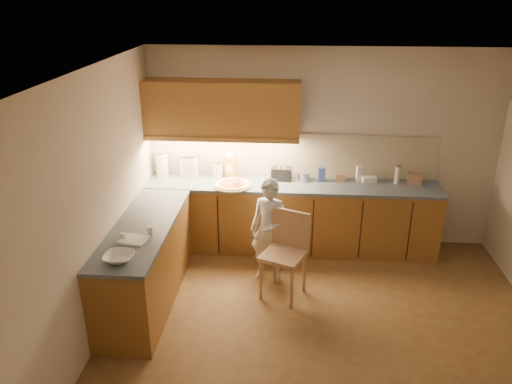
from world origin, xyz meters
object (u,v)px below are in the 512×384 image
child (270,231)px  wooden_chair (286,248)px  pizza_on_board (233,185)px  toaster (281,174)px  oil_jug (230,167)px

child → wooden_chair: size_ratio=1.30×
pizza_on_board → toaster: size_ratio=1.81×
wooden_chair → toaster: bearing=117.4°
pizza_on_board → toaster: (0.61, 0.27, 0.06)m
wooden_chair → oil_jug: (-0.78, 1.22, 0.51)m
oil_jug → toaster: 0.68m
pizza_on_board → oil_jug: (-0.07, 0.30, 0.13)m
wooden_chair → child: bearing=149.0°
wooden_chair → pizza_on_board: bearing=150.3°
oil_jug → wooden_chair: bearing=-57.5°
child → toaster: (0.10, 0.92, 0.37)m
pizza_on_board → oil_jug: size_ratio=1.44×
child → oil_jug: 1.19m
pizza_on_board → wooden_chair: pizza_on_board is taller
pizza_on_board → oil_jug: 0.34m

